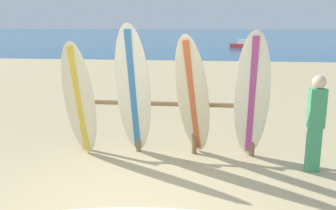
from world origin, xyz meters
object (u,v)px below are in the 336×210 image
surfboard_leaning_center (252,98)px  beachgoer_standing (316,120)px  surfboard_rack (166,117)px  surfboard_leaning_center_left (193,98)px  small_boat_offshore (243,45)px  surfboard_leaning_far_left (79,100)px  surfboard_leaning_left (133,92)px

surfboard_leaning_center → beachgoer_standing: size_ratio=1.44×
surfboard_rack → surfboard_leaning_center_left: bearing=-34.8°
surfboard_leaning_center_left → beachgoer_standing: surfboard_leaning_center_left is taller
small_boat_offshore → beachgoer_standing: bearing=-92.2°
surfboard_rack → small_boat_offshore: size_ratio=1.38×
surfboard_leaning_center → surfboard_rack: bearing=167.9°
surfboard_rack → surfboard_leaning_far_left: surfboard_leaning_far_left is taller
surfboard_leaning_left → beachgoer_standing: size_ratio=1.51×
surfboard_rack → surfboard_leaning_center_left: surfboard_leaning_center_left is taller
surfboard_leaning_left → small_boat_offshore: size_ratio=1.02×
surfboard_leaning_far_left → small_boat_offshore: 27.60m
surfboard_leaning_far_left → surfboard_leaning_center: bearing=2.3°
beachgoer_standing → small_boat_offshore: bearing=87.8°
surfboard_leaning_left → surfboard_leaning_center_left: 1.00m
small_boat_offshore → surfboard_leaning_left: bearing=-98.3°
surfboard_leaning_center_left → small_boat_offshore: size_ratio=0.95×
surfboard_leaning_center → surfboard_leaning_left: bearing=180.0°
surfboard_leaning_left → surfboard_leaning_far_left: bearing=-172.8°
surfboard_leaning_center_left → surfboard_leaning_left: bearing=178.3°
surfboard_leaning_far_left → surfboard_leaning_center_left: bearing=2.6°
surfboard_leaning_far_left → surfboard_leaning_center_left: 1.89m
surfboard_rack → surfboard_leaning_center_left: (0.48, -0.33, 0.41)m
surfboard_leaning_far_left → surfboard_leaning_center_left: size_ratio=0.94×
surfboard_leaning_far_left → beachgoer_standing: (3.78, -0.16, -0.17)m
surfboard_leaning_center → beachgoer_standing: 1.02m
small_boat_offshore → surfboard_rack: bearing=-97.3°
surfboard_leaning_center_left → surfboard_leaning_center: (0.95, 0.03, 0.03)m
surfboard_leaning_left → beachgoer_standing: surfboard_leaning_left is taller
surfboard_rack → beachgoer_standing: 2.45m
surfboard_leaning_left → surfboard_leaning_center_left: surfboard_leaning_left is taller
surfboard_leaning_left → surfboard_leaning_center: (1.94, -0.00, -0.05)m
beachgoer_standing → surfboard_leaning_center_left: bearing=172.8°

